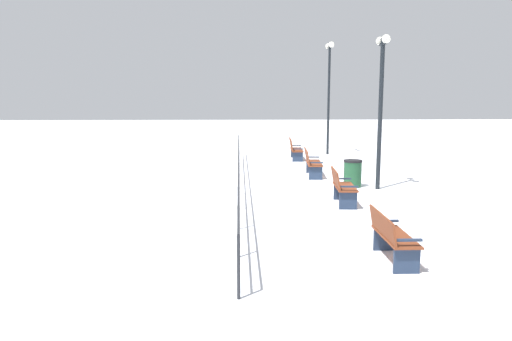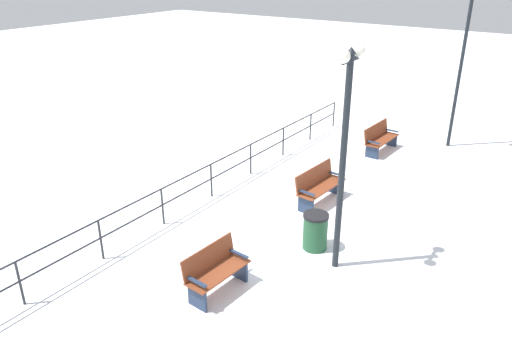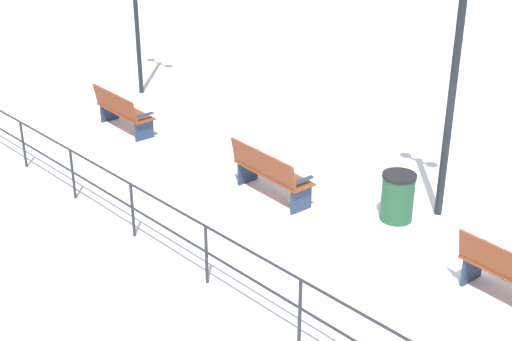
{
  "view_description": "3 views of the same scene",
  "coord_description": "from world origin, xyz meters",
  "px_view_note": "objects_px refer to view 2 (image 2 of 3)",
  "views": [
    {
      "loc": [
        -2.69,
        -15.3,
        2.95
      ],
      "look_at": [
        -2.2,
        -0.75,
        0.69
      ],
      "focal_mm": 35.23,
      "sensor_mm": 36.0,
      "label": 1
    },
    {
      "loc": [
        5.21,
        -8.38,
        6.05
      ],
      "look_at": [
        -1.67,
        1.58,
        0.8
      ],
      "focal_mm": 34.38,
      "sensor_mm": 36.0,
      "label": 2
    },
    {
      "loc": [
        -8.35,
        -6.14,
        6.02
      ],
      "look_at": [
        -1.02,
        1.69,
        1.03
      ],
      "focal_mm": 51.13,
      "sensor_mm": 36.0,
      "label": 3
    }
  ],
  "objects_px": {
    "bench_third": "(319,185)",
    "bench_fourth": "(380,138)",
    "trash_bin": "(315,231)",
    "lamppost_middle": "(345,132)",
    "bench_second": "(215,270)",
    "lamppost_far": "(465,40)"
  },
  "relations": [
    {
      "from": "lamppost_far",
      "to": "trash_bin",
      "type": "height_order",
      "value": "lamppost_far"
    },
    {
      "from": "bench_third",
      "to": "trash_bin",
      "type": "distance_m",
      "value": 2.3
    },
    {
      "from": "bench_third",
      "to": "bench_fourth",
      "type": "xyz_separation_m",
      "value": [
        -0.1,
        4.57,
        -0.03
      ]
    },
    {
      "from": "lamppost_middle",
      "to": "trash_bin",
      "type": "xyz_separation_m",
      "value": [
        -0.7,
        0.38,
        -2.6
      ]
    },
    {
      "from": "bench_second",
      "to": "lamppost_middle",
      "type": "distance_m",
      "value": 3.66
    },
    {
      "from": "lamppost_middle",
      "to": "lamppost_far",
      "type": "distance_m",
      "value": 8.92
    },
    {
      "from": "lamppost_far",
      "to": "bench_third",
      "type": "bearing_deg",
      "value": -104.81
    },
    {
      "from": "bench_third",
      "to": "trash_bin",
      "type": "bearing_deg",
      "value": -59.97
    },
    {
      "from": "lamppost_middle",
      "to": "bench_second",
      "type": "bearing_deg",
      "value": -126.15
    },
    {
      "from": "bench_second",
      "to": "bench_fourth",
      "type": "bearing_deg",
      "value": 95.59
    },
    {
      "from": "bench_fourth",
      "to": "trash_bin",
      "type": "bearing_deg",
      "value": -77.39
    },
    {
      "from": "bench_third",
      "to": "bench_fourth",
      "type": "relative_size",
      "value": 1.01
    },
    {
      "from": "bench_fourth",
      "to": "trash_bin",
      "type": "distance_m",
      "value": 6.73
    },
    {
      "from": "bench_third",
      "to": "lamppost_far",
      "type": "distance_m",
      "value": 7.36
    },
    {
      "from": "bench_fourth",
      "to": "lamppost_far",
      "type": "distance_m",
      "value": 4.08
    },
    {
      "from": "lamppost_far",
      "to": "trash_bin",
      "type": "xyz_separation_m",
      "value": [
        -0.7,
        -8.52,
        -3.19
      ]
    },
    {
      "from": "bench_fourth",
      "to": "lamppost_far",
      "type": "height_order",
      "value": "lamppost_far"
    },
    {
      "from": "bench_second",
      "to": "bench_third",
      "type": "relative_size",
      "value": 0.82
    },
    {
      "from": "bench_second",
      "to": "lamppost_middle",
      "type": "relative_size",
      "value": 0.31
    },
    {
      "from": "lamppost_far",
      "to": "trash_bin",
      "type": "bearing_deg",
      "value": -94.71
    },
    {
      "from": "lamppost_middle",
      "to": "trash_bin",
      "type": "bearing_deg",
      "value": 151.66
    },
    {
      "from": "lamppost_middle",
      "to": "lamppost_far",
      "type": "height_order",
      "value": "lamppost_far"
    }
  ]
}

